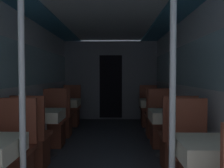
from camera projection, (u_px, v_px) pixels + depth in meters
name	position (u px, v px, depth m)	size (l,w,h in m)	color
wall_left	(26.00, 82.00, 4.13)	(0.05, 8.13, 2.22)	silver
wall_right	(188.00, 82.00, 4.08)	(0.05, 8.13, 2.22)	silver
ceiling_panel	(106.00, 14.00, 4.06)	(2.67, 8.13, 0.07)	silver
bulkhead_far	(111.00, 80.00, 7.13)	(2.62, 0.09, 2.22)	slate
chair_left_far_0	(12.00, 164.00, 2.71)	(0.44, 0.44, 1.01)	brown
support_pole_left_0	(22.00, 94.00, 2.13)	(0.05, 0.05, 2.22)	silver
dining_table_left_1	(44.00, 118.00, 3.91)	(0.57, 0.57, 0.72)	#4C4C51
chair_left_near_1	(32.00, 146.00, 3.37)	(0.44, 0.44, 1.01)	brown
chair_left_far_1	(53.00, 129.00, 4.47)	(0.44, 0.44, 1.01)	brown
dining_table_left_2	(67.00, 104.00, 5.66)	(0.57, 0.57, 0.72)	#4C4C51
chair_left_near_2	(61.00, 122.00, 5.13)	(0.44, 0.44, 1.01)	brown
chair_left_far_2	(71.00, 113.00, 6.22)	(0.44, 0.44, 1.01)	brown
dining_table_right_0	(211.00, 154.00, 2.12)	(0.57, 0.57, 0.72)	#4C4C51
chair_right_far_0	(191.00, 165.00, 2.67)	(0.44, 0.44, 1.01)	brown
support_pole_right_0	(173.00, 94.00, 2.10)	(0.05, 0.05, 2.22)	silver
dining_table_right_1	(168.00, 118.00, 3.87)	(0.57, 0.57, 0.72)	#4C4C51
chair_right_near_1	(177.00, 147.00, 3.33)	(0.44, 0.44, 1.01)	brown
chair_right_far_1	(162.00, 129.00, 4.43)	(0.44, 0.44, 1.01)	brown
dining_table_right_2	(152.00, 105.00, 5.63)	(0.57, 0.57, 0.72)	#4C4C51
chair_right_near_2	(156.00, 122.00, 5.09)	(0.44, 0.44, 1.01)	brown
chair_right_far_2	(149.00, 114.00, 6.19)	(0.44, 0.44, 1.01)	brown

